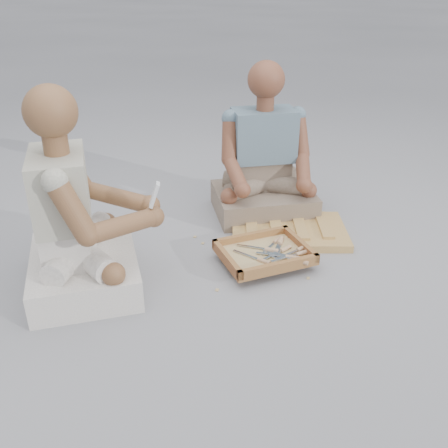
{
  "coord_description": "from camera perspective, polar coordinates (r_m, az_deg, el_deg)",
  "views": [
    {
      "loc": [
        -0.29,
        -1.83,
        1.35
      ],
      "look_at": [
        -0.06,
        0.22,
        0.3
      ],
      "focal_mm": 40.0,
      "sensor_mm": 36.0,
      "label": 1
    }
  ],
  "objects": [
    {
      "name": "ground",
      "position": [
        2.29,
        2.14,
        -9.14
      ],
      "size": [
        60.0,
        60.0,
        0.0
      ],
      "primitive_type": "plane",
      "color": "gray",
      "rests_on": "ground"
    },
    {
      "name": "chisel_6",
      "position": [
        2.53,
        7.93,
        -3.79
      ],
      "size": [
        0.19,
        0.14,
        0.02
      ],
      "rotation": [
        0.0,
        0.0,
        -0.58
      ],
      "color": "silver",
      "rests_on": "tool_tray"
    },
    {
      "name": "chisel_0",
      "position": [
        2.65,
        6.35,
        -2.09
      ],
      "size": [
        0.1,
        0.21,
        0.02
      ],
      "rotation": [
        0.0,
        0.0,
        1.16
      ],
      "color": "silver",
      "rests_on": "tool_tray"
    },
    {
      "name": "wood_chip_5",
      "position": [
        2.83,
        -3.35,
        -1.47
      ],
      "size": [
        0.02,
        0.02,
        0.0
      ],
      "primitive_type": "cube",
      "rotation": [
        0.0,
        0.0,
        1.14
      ],
      "color": "tan",
      "rests_on": "ground"
    },
    {
      "name": "wood_chip_7",
      "position": [
        2.77,
        -2.44,
        -2.21
      ],
      "size": [
        0.02,
        0.02,
        0.0
      ],
      "primitive_type": "cube",
      "rotation": [
        0.0,
        0.0,
        1.28
      ],
      "color": "tan",
      "rests_on": "ground"
    },
    {
      "name": "companion",
      "position": [
        3.02,
        4.61,
        6.64
      ],
      "size": [
        0.62,
        0.52,
        0.91
      ],
      "rotation": [
        0.0,
        0.0,
        3.22
      ],
      "color": "#806B5C",
      "rests_on": "ground"
    },
    {
      "name": "chisel_7",
      "position": [
        2.49,
        8.35,
        -4.13
      ],
      "size": [
        0.19,
        0.14,
        0.02
      ],
      "rotation": [
        0.0,
        0.0,
        -0.63
      ],
      "color": "silver",
      "rests_on": "tool_tray"
    },
    {
      "name": "wood_chip_2",
      "position": [
        2.5,
        9.6,
        -6.12
      ],
      "size": [
        0.02,
        0.02,
        0.0
      ],
      "primitive_type": "cube",
      "rotation": [
        0.0,
        0.0,
        1.28
      ],
      "color": "tan",
      "rests_on": "ground"
    },
    {
      "name": "craftsman",
      "position": [
        2.36,
        -16.45,
        0.0
      ],
      "size": [
        0.68,
        0.68,
        0.95
      ],
      "rotation": [
        0.0,
        0.0,
        -1.42
      ],
      "color": "silver",
      "rests_on": "ground"
    },
    {
      "name": "tool_tray",
      "position": [
        2.56,
        4.63,
        -3.36
      ],
      "size": [
        0.52,
        0.46,
        0.06
      ],
      "rotation": [
        0.0,
        0.0,
        0.27
      ],
      "color": "brown",
      "rests_on": "carved_panel"
    },
    {
      "name": "wood_chip_1",
      "position": [
        2.64,
        10.27,
        -4.21
      ],
      "size": [
        0.02,
        0.02,
        0.0
      ],
      "primitive_type": "cube",
      "rotation": [
        0.0,
        0.0,
        0.12
      ],
      "color": "tan",
      "rests_on": "ground"
    },
    {
      "name": "carved_panel",
      "position": [
        2.87,
        7.42,
        -0.82
      ],
      "size": [
        0.69,
        0.5,
        0.04
      ],
      "primitive_type": "cube",
      "rotation": [
        0.0,
        0.0,
        -0.11
      ],
      "color": "#AD8643",
      "rests_on": "ground"
    },
    {
      "name": "chisel_1",
      "position": [
        2.58,
        8.59,
        -2.88
      ],
      "size": [
        0.2,
        0.13,
        0.02
      ],
      "rotation": [
        0.0,
        0.0,
        0.55
      ],
      "color": "silver",
      "rests_on": "tool_tray"
    },
    {
      "name": "wood_chip_6",
      "position": [
        2.84,
        10.74,
        -1.88
      ],
      "size": [
        0.02,
        0.02,
        0.0
      ],
      "primitive_type": "cube",
      "rotation": [
        0.0,
        0.0,
        0.95
      ],
      "color": "tan",
      "rests_on": "ground"
    },
    {
      "name": "chisel_2",
      "position": [
        2.66,
        5.88,
        -2.04
      ],
      "size": [
        0.15,
        0.19,
        0.02
      ],
      "rotation": [
        0.0,
        0.0,
        0.92
      ],
      "color": "silver",
      "rests_on": "tool_tray"
    },
    {
      "name": "chisel_5",
      "position": [
        2.58,
        6.72,
        -2.98
      ],
      "size": [
        0.19,
        0.14,
        0.02
      ],
      "rotation": [
        0.0,
        0.0,
        0.61
      ],
      "color": "silver",
      "rests_on": "tool_tray"
    },
    {
      "name": "wood_chip_0",
      "position": [
        2.68,
        7.49,
        -3.49
      ],
      "size": [
        0.02,
        0.02,
        0.0
      ],
      "primitive_type": "cube",
      "rotation": [
        0.0,
        0.0,
        0.95
      ],
      "color": "tan",
      "rests_on": "ground"
    },
    {
      "name": "chisel_8",
      "position": [
        2.48,
        4.16,
        -4.13
      ],
      "size": [
        0.17,
        0.16,
        0.02
      ],
      "rotation": [
        0.0,
        0.0,
        -0.76
      ],
      "color": "silver",
      "rests_on": "tool_tray"
    },
    {
      "name": "chisel_10",
      "position": [
        2.58,
        4.99,
        -2.9
      ],
      "size": [
        0.21,
        0.11,
        0.02
      ],
      "rotation": [
        0.0,
        0.0,
        -0.42
      ],
      "color": "silver",
      "rests_on": "tool_tray"
    },
    {
      "name": "chisel_3",
      "position": [
        2.52,
        7.34,
        -3.75
      ],
      "size": [
        0.21,
        0.1,
        0.02
      ],
      "rotation": [
        0.0,
        0.0,
        -0.38
      ],
      "color": "silver",
      "rests_on": "tool_tray"
    },
    {
      "name": "chisel_4",
      "position": [
        2.54,
        8.53,
        -3.39
      ],
      "size": [
        0.21,
        0.09,
        0.02
      ],
      "rotation": [
        0.0,
        0.0,
        0.36
      ],
      "color": "silver",
      "rests_on": "tool_tray"
    },
    {
      "name": "wood_chip_3",
      "position": [
        2.38,
        -0.8,
        -7.55
      ],
      "size": [
        0.02,
        0.02,
        0.0
      ],
      "primitive_type": "cube",
      "rotation": [
        0.0,
        0.0,
        1.2
      ],
      "color": "tan",
      "rests_on": "ground"
    },
    {
      "name": "mobile_phone",
      "position": [
        2.25,
        -7.96,
        3.33
      ],
      "size": [
        0.06,
        0.05,
        0.12
      ],
      "rotation": [
        -0.35,
        0.0,
        -1.56
      ],
      "color": "silver",
      "rests_on": "craftsman"
    },
    {
      "name": "wood_chip_4",
      "position": [
        2.71,
        4.79,
        -2.9
      ],
      "size": [
        0.02,
        0.02,
        0.0
      ],
      "primitive_type": "cube",
      "rotation": [
        0.0,
        0.0,
        2.56
      ],
      "color": "tan",
      "rests_on": "ground"
    },
    {
      "name": "chisel_9",
      "position": [
        2.65,
        6.48,
        -2.21
      ],
      "size": [
        0.1,
        0.21,
        0.02
      ],
      "rotation": [
        0.0,
        0.0,
        1.2
      ],
      "color": "silver",
      "rests_on": "tool_tray"
    }
  ]
}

